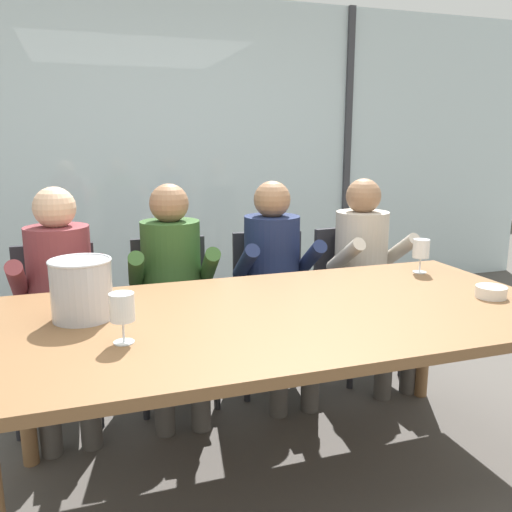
{
  "coord_description": "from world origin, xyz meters",
  "views": [
    {
      "loc": [
        -0.75,
        -1.9,
        1.44
      ],
      "look_at": [
        0.0,
        0.35,
        0.92
      ],
      "focal_mm": 37.32,
      "sensor_mm": 36.0,
      "label": 1
    }
  ],
  "objects_px": {
    "person_beige_jumper": "(368,265)",
    "tasting_bowl": "(491,292)",
    "chair_near_curtain": "(56,316)",
    "person_maroon_top": "(61,291)",
    "wine_glass_by_left_taster": "(122,310)",
    "wine_glass_near_bucket": "(421,249)",
    "chair_right_of_center": "(352,287)",
    "person_olive_shirt": "(173,282)",
    "chair_center": "(270,295)",
    "dining_table": "(283,326)",
    "person_navy_polo": "(276,273)",
    "ice_bucket_primary": "(82,288)",
    "chair_left_of_center": "(172,305)"
  },
  "relations": [
    {
      "from": "person_beige_jumper",
      "to": "chair_near_curtain",
      "type": "bearing_deg",
      "value": 171.17
    },
    {
      "from": "chair_left_of_center",
      "to": "chair_center",
      "type": "xyz_separation_m",
      "value": [
        0.59,
        -0.0,
        0.0
      ]
    },
    {
      "from": "chair_left_of_center",
      "to": "person_navy_polo",
      "type": "height_order",
      "value": "person_navy_polo"
    },
    {
      "from": "person_maroon_top",
      "to": "person_olive_shirt",
      "type": "bearing_deg",
      "value": -1.54
    },
    {
      "from": "person_beige_jumper",
      "to": "tasting_bowl",
      "type": "distance_m",
      "value": 0.97
    },
    {
      "from": "chair_near_curtain",
      "to": "wine_glass_by_left_taster",
      "type": "distance_m",
      "value": 1.21
    },
    {
      "from": "chair_center",
      "to": "person_beige_jumper",
      "type": "xyz_separation_m",
      "value": [
        0.58,
        -0.13,
        0.17
      ]
    },
    {
      "from": "person_navy_polo",
      "to": "wine_glass_by_left_taster",
      "type": "xyz_separation_m",
      "value": [
        -0.92,
        -0.99,
        0.19
      ]
    },
    {
      "from": "person_beige_jumper",
      "to": "ice_bucket_primary",
      "type": "relative_size",
      "value": 5.14
    },
    {
      "from": "person_olive_shirt",
      "to": "dining_table",
      "type": "bearing_deg",
      "value": -65.68
    },
    {
      "from": "person_beige_jumper",
      "to": "tasting_bowl",
      "type": "xyz_separation_m",
      "value": [
        0.04,
        -0.96,
        0.1
      ]
    },
    {
      "from": "chair_right_of_center",
      "to": "person_beige_jumper",
      "type": "height_order",
      "value": "person_beige_jumper"
    },
    {
      "from": "person_navy_polo",
      "to": "tasting_bowl",
      "type": "relative_size",
      "value": 9.3
    },
    {
      "from": "chair_near_curtain",
      "to": "person_maroon_top",
      "type": "bearing_deg",
      "value": -72.57
    },
    {
      "from": "chair_left_of_center",
      "to": "chair_center",
      "type": "height_order",
      "value": "same"
    },
    {
      "from": "person_olive_shirt",
      "to": "person_navy_polo",
      "type": "height_order",
      "value": "same"
    },
    {
      "from": "chair_center",
      "to": "tasting_bowl",
      "type": "relative_size",
      "value": 6.84
    },
    {
      "from": "person_beige_jumper",
      "to": "wine_glass_by_left_taster",
      "type": "relative_size",
      "value": 6.96
    },
    {
      "from": "wine_glass_by_left_taster",
      "to": "chair_left_of_center",
      "type": "bearing_deg",
      "value": 72.84
    },
    {
      "from": "person_olive_shirt",
      "to": "wine_glass_near_bucket",
      "type": "relative_size",
      "value": 6.96
    },
    {
      "from": "person_navy_polo",
      "to": "wine_glass_near_bucket",
      "type": "distance_m",
      "value": 0.8
    },
    {
      "from": "person_olive_shirt",
      "to": "person_navy_polo",
      "type": "relative_size",
      "value": 1.0
    },
    {
      "from": "chair_right_of_center",
      "to": "chair_near_curtain",
      "type": "bearing_deg",
      "value": 173.69
    },
    {
      "from": "chair_right_of_center",
      "to": "person_olive_shirt",
      "type": "distance_m",
      "value": 1.18
    },
    {
      "from": "person_navy_polo",
      "to": "ice_bucket_primary",
      "type": "relative_size",
      "value": 5.14
    },
    {
      "from": "dining_table",
      "to": "chair_center",
      "type": "xyz_separation_m",
      "value": [
        0.3,
        0.97,
        -0.18
      ]
    },
    {
      "from": "chair_near_curtain",
      "to": "wine_glass_near_bucket",
      "type": "bearing_deg",
      "value": -17.64
    },
    {
      "from": "chair_near_curtain",
      "to": "wine_glass_by_left_taster",
      "type": "bearing_deg",
      "value": -75.24
    },
    {
      "from": "dining_table",
      "to": "wine_glass_near_bucket",
      "type": "bearing_deg",
      "value": 21.58
    },
    {
      "from": "chair_left_of_center",
      "to": "wine_glass_by_left_taster",
      "type": "xyz_separation_m",
      "value": [
        -0.35,
        -1.13,
        0.36
      ]
    },
    {
      "from": "tasting_bowl",
      "to": "person_olive_shirt",
      "type": "bearing_deg",
      "value": 141.78
    },
    {
      "from": "chair_near_curtain",
      "to": "person_beige_jumper",
      "type": "height_order",
      "value": "person_beige_jumper"
    },
    {
      "from": "wine_glass_near_bucket",
      "to": "person_beige_jumper",
      "type": "bearing_deg",
      "value": 91.75
    },
    {
      "from": "person_maroon_top",
      "to": "wine_glass_near_bucket",
      "type": "relative_size",
      "value": 6.96
    },
    {
      "from": "chair_center",
      "to": "wine_glass_near_bucket",
      "type": "relative_size",
      "value": 5.12
    },
    {
      "from": "dining_table",
      "to": "wine_glass_by_left_taster",
      "type": "distance_m",
      "value": 0.68
    },
    {
      "from": "chair_left_of_center",
      "to": "chair_center",
      "type": "relative_size",
      "value": 1.0
    },
    {
      "from": "chair_near_curtain",
      "to": "chair_center",
      "type": "distance_m",
      "value": 1.21
    },
    {
      "from": "person_maroon_top",
      "to": "ice_bucket_primary",
      "type": "xyz_separation_m",
      "value": [
        0.1,
        -0.69,
        0.19
      ]
    },
    {
      "from": "chair_center",
      "to": "ice_bucket_primary",
      "type": "distance_m",
      "value": 1.39
    },
    {
      "from": "person_beige_jumper",
      "to": "tasting_bowl",
      "type": "relative_size",
      "value": 9.3
    },
    {
      "from": "chair_left_of_center",
      "to": "person_maroon_top",
      "type": "bearing_deg",
      "value": -164.71
    },
    {
      "from": "chair_near_curtain",
      "to": "chair_right_of_center",
      "type": "height_order",
      "value": "same"
    },
    {
      "from": "chair_right_of_center",
      "to": "dining_table",
      "type": "bearing_deg",
      "value": -137.45
    },
    {
      "from": "chair_left_of_center",
      "to": "wine_glass_near_bucket",
      "type": "height_order",
      "value": "wine_glass_near_bucket"
    },
    {
      "from": "person_maroon_top",
      "to": "wine_glass_near_bucket",
      "type": "distance_m",
      "value": 1.84
    },
    {
      "from": "dining_table",
      "to": "chair_near_curtain",
      "type": "bearing_deg",
      "value": 132.93
    },
    {
      "from": "ice_bucket_primary",
      "to": "wine_glass_by_left_taster",
      "type": "height_order",
      "value": "ice_bucket_primary"
    },
    {
      "from": "wine_glass_by_left_taster",
      "to": "wine_glass_near_bucket",
      "type": "xyz_separation_m",
      "value": [
        1.53,
        0.51,
        0.0
      ]
    },
    {
      "from": "chair_right_of_center",
      "to": "wine_glass_by_left_taster",
      "type": "distance_m",
      "value": 1.91
    }
  ]
}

